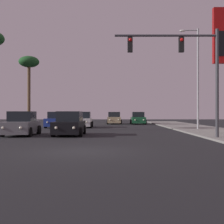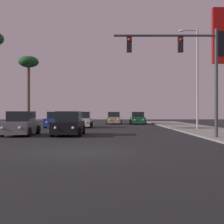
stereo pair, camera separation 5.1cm
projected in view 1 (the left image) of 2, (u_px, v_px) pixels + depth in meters
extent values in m
plane|color=black|center=(80.00, 151.00, 12.77)|extent=(120.00, 120.00, 0.00)
cube|color=gray|center=(223.00, 133.00, 22.79)|extent=(5.00, 60.00, 0.12)
cube|color=#195933|center=(137.00, 120.00, 42.62)|extent=(1.84, 4.22, 0.80)
cube|color=black|center=(137.00, 114.00, 42.77)|extent=(1.62, 2.01, 0.70)
cylinder|color=black|center=(131.00, 122.00, 41.31)|extent=(0.24, 0.64, 0.64)
cylinder|color=black|center=(145.00, 122.00, 41.32)|extent=(0.24, 0.64, 0.64)
cylinder|color=black|center=(130.00, 122.00, 43.92)|extent=(0.24, 0.64, 0.64)
cylinder|color=black|center=(143.00, 122.00, 43.92)|extent=(0.24, 0.64, 0.64)
sphere|color=#F2EACC|center=(134.00, 120.00, 40.50)|extent=(0.18, 0.18, 0.18)
sphere|color=#F2EACC|center=(143.00, 120.00, 40.50)|extent=(0.18, 0.18, 0.18)
cube|color=black|center=(69.00, 127.00, 21.72)|extent=(1.89, 4.24, 0.80)
cube|color=black|center=(69.00, 116.00, 21.87)|extent=(1.64, 2.04, 0.70)
cylinder|color=black|center=(52.00, 132.00, 20.42)|extent=(0.24, 0.64, 0.64)
cylinder|color=black|center=(80.00, 132.00, 20.42)|extent=(0.24, 0.64, 0.64)
cylinder|color=black|center=(59.00, 130.00, 23.02)|extent=(0.24, 0.64, 0.64)
cylinder|color=black|center=(83.00, 130.00, 23.02)|extent=(0.24, 0.64, 0.64)
sphere|color=#F2EACC|center=(55.00, 128.00, 19.60)|extent=(0.18, 0.18, 0.18)
sphere|color=#F2EACC|center=(73.00, 128.00, 19.60)|extent=(0.18, 0.18, 0.18)
cube|color=navy|center=(56.00, 122.00, 32.98)|extent=(1.93, 4.25, 0.80)
cube|color=black|center=(56.00, 115.00, 33.13)|extent=(1.66, 2.05, 0.70)
cylinder|color=black|center=(45.00, 125.00, 31.68)|extent=(0.24, 0.64, 0.64)
cylinder|color=black|center=(63.00, 125.00, 31.68)|extent=(0.24, 0.64, 0.64)
cylinder|color=black|center=(50.00, 124.00, 34.28)|extent=(0.24, 0.64, 0.64)
cylinder|color=black|center=(66.00, 124.00, 34.28)|extent=(0.24, 0.64, 0.64)
sphere|color=#F2EACC|center=(47.00, 122.00, 30.86)|extent=(0.18, 0.18, 0.18)
sphere|color=#F2EACC|center=(58.00, 122.00, 30.86)|extent=(0.18, 0.18, 0.18)
cube|color=tan|center=(114.00, 120.00, 43.43)|extent=(1.87, 4.23, 0.80)
cube|color=black|center=(114.00, 114.00, 43.59)|extent=(1.63, 2.02, 0.70)
cylinder|color=black|center=(107.00, 122.00, 42.13)|extent=(0.24, 0.64, 0.64)
cylinder|color=black|center=(120.00, 122.00, 42.13)|extent=(0.24, 0.64, 0.64)
cylinder|color=black|center=(107.00, 121.00, 44.73)|extent=(0.24, 0.64, 0.64)
cylinder|color=black|center=(120.00, 121.00, 44.74)|extent=(0.24, 0.64, 0.64)
sphere|color=#F2EACC|center=(110.00, 120.00, 41.31)|extent=(0.18, 0.18, 0.18)
sphere|color=#F2EACC|center=(118.00, 120.00, 41.32)|extent=(0.18, 0.18, 0.18)
cube|color=slate|center=(21.00, 127.00, 21.71)|extent=(1.96, 4.27, 0.80)
cube|color=black|center=(21.00, 116.00, 21.86)|extent=(1.68, 2.06, 0.70)
cylinder|color=black|center=(1.00, 132.00, 20.41)|extent=(0.24, 0.64, 0.64)
cylinder|color=black|center=(29.00, 132.00, 20.41)|extent=(0.24, 0.64, 0.64)
cylinder|color=black|center=(14.00, 130.00, 23.01)|extent=(0.24, 0.64, 0.64)
cylinder|color=black|center=(38.00, 130.00, 23.01)|extent=(0.24, 0.64, 0.64)
sphere|color=#F2EACC|center=(2.00, 128.00, 19.59)|extent=(0.18, 0.18, 0.18)
sphere|color=#F2EACC|center=(20.00, 128.00, 19.59)|extent=(0.18, 0.18, 0.18)
cube|color=silver|center=(82.00, 122.00, 33.12)|extent=(1.88, 4.23, 0.80)
cube|color=black|center=(82.00, 115.00, 33.27)|extent=(1.64, 2.03, 0.70)
cylinder|color=black|center=(72.00, 125.00, 31.82)|extent=(0.24, 0.64, 0.64)
cylinder|color=black|center=(90.00, 125.00, 31.82)|extent=(0.24, 0.64, 0.64)
cylinder|color=black|center=(75.00, 124.00, 34.42)|extent=(0.24, 0.64, 0.64)
cylinder|color=black|center=(91.00, 124.00, 34.42)|extent=(0.24, 0.64, 0.64)
sphere|color=#F2EACC|center=(74.00, 122.00, 31.00)|extent=(0.18, 0.18, 0.18)
sphere|color=#F2EACC|center=(86.00, 122.00, 31.00)|extent=(0.18, 0.18, 0.18)
cylinder|color=#38383D|center=(216.00, 83.00, 18.70)|extent=(0.20, 0.20, 6.50)
cylinder|color=#38383D|center=(165.00, 36.00, 18.70)|extent=(6.15, 0.14, 0.14)
cube|color=black|center=(181.00, 45.00, 18.70)|extent=(0.30, 0.24, 0.90)
sphere|color=red|center=(181.00, 40.00, 18.56)|extent=(0.20, 0.20, 0.20)
cube|color=black|center=(129.00, 45.00, 18.69)|extent=(0.30, 0.24, 0.90)
sphere|color=red|center=(130.00, 40.00, 18.55)|extent=(0.20, 0.20, 0.20)
cylinder|color=#99999E|center=(197.00, 79.00, 27.90)|extent=(0.18, 0.18, 9.00)
cylinder|color=#99999E|center=(189.00, 30.00, 27.91)|extent=(1.40, 0.10, 0.10)
ellipsoid|color=silver|center=(182.00, 31.00, 27.91)|extent=(0.50, 0.24, 0.20)
cylinder|color=#99999E|center=(217.00, 98.00, 22.38)|extent=(0.20, 0.20, 5.00)
cylinder|color=brown|center=(28.00, 96.00, 36.76)|extent=(0.36, 0.36, 7.12)
ellipsoid|color=#1E5123|center=(28.00, 62.00, 36.77)|extent=(2.40, 2.40, 1.32)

